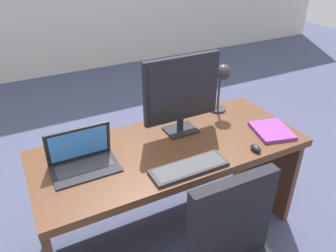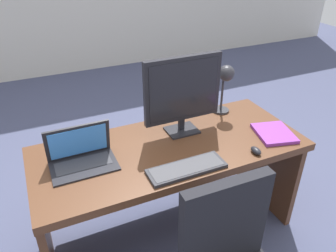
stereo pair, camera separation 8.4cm
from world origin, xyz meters
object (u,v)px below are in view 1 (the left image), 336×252
at_px(desk_lamp, 222,78).
at_px(book, 272,131).
at_px(laptop, 82,154).
at_px(keyboard, 189,168).
at_px(mouse, 256,148).
at_px(monitor, 182,91).
at_px(desk, 168,167).

relative_size(desk_lamp, book, 1.18).
bearing_deg(laptop, book, -10.42).
height_order(keyboard, mouse, mouse).
xyz_separation_m(monitor, book, (0.52, -0.28, -0.27)).
bearing_deg(desk_lamp, keyboard, -137.87).
height_order(monitor, desk_lamp, monitor).
height_order(monitor, keyboard, monitor).
bearing_deg(desk, keyboard, -93.71).
bearing_deg(mouse, desk_lamp, 79.24).
xyz_separation_m(mouse, book, (0.24, 0.12, -0.01)).
xyz_separation_m(keyboard, book, (0.68, 0.10, 0.00)).
distance_m(keyboard, desk_lamp, 0.77).
relative_size(monitor, keyboard, 1.15).
xyz_separation_m(laptop, mouse, (0.95, -0.34, -0.05)).
distance_m(desk, mouse, 0.57).
height_order(keyboard, book, same).
bearing_deg(desk, laptop, 178.16).
relative_size(laptop, desk_lamp, 1.00).
bearing_deg(book, monitor, 151.31).
distance_m(laptop, book, 1.20).
relative_size(mouse, desk_lamp, 0.22).
xyz_separation_m(desk, keyboard, (-0.02, -0.30, 0.20)).
relative_size(laptop, keyboard, 0.82).
bearing_deg(monitor, laptop, -174.31).
distance_m(desk, desk_lamp, 0.72).
height_order(desk, keyboard, keyboard).
bearing_deg(book, mouse, -152.95).
bearing_deg(monitor, mouse, -54.89).
height_order(desk_lamp, book, desk_lamp).
bearing_deg(keyboard, desk_lamp, 42.13).
relative_size(keyboard, mouse, 5.45).
height_order(monitor, book, monitor).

